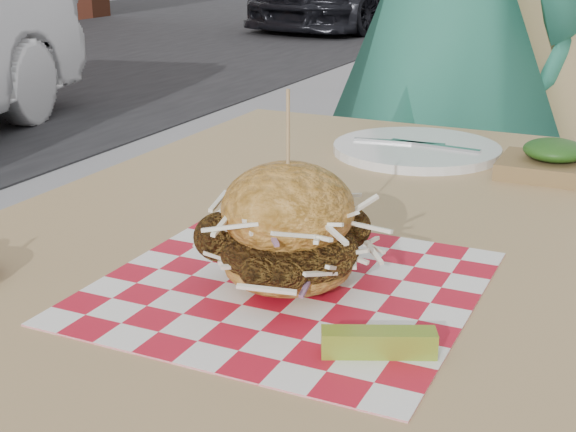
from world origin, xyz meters
name	(u,v)px	position (x,y,z in m)	size (l,w,h in m)	color
diner	(442,17)	(-0.32, 0.85, 0.91)	(0.66, 0.43, 1.82)	#28765F
patio_table	(324,285)	(-0.18, -0.19, 0.67)	(0.80, 1.20, 0.75)	tan
patio_chair	(501,175)	(-0.15, 0.82, 0.55)	(0.53, 0.54, 0.95)	tan
paper_liner	(288,286)	(-0.14, -0.38, 0.75)	(0.36, 0.36, 0.00)	red
sandwich	(288,234)	(-0.14, -0.38, 0.81)	(0.17, 0.17, 0.20)	#C48637
pickle_spear	(379,342)	(-0.01, -0.47, 0.76)	(0.10, 0.02, 0.02)	olive
place_setting	(417,149)	(-0.18, 0.19, 0.76)	(0.27, 0.27, 0.02)	white
kraft_tray	(553,162)	(0.04, 0.15, 0.77)	(0.15, 0.12, 0.06)	brown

